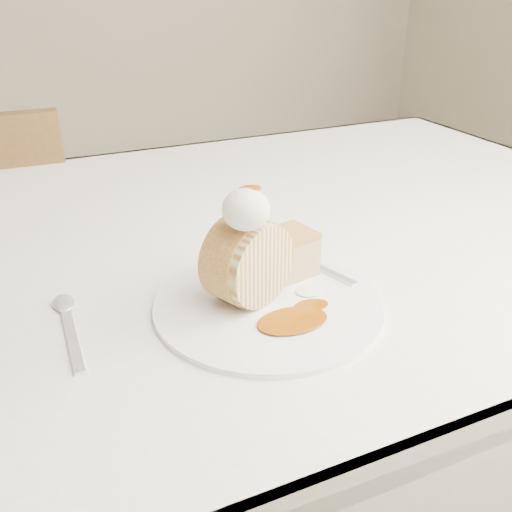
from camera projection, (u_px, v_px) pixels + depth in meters
name	position (u px, v px, depth m)	size (l,w,h in m)	color
table	(228.00, 283.00, 0.86)	(1.40, 0.90, 0.75)	white
plate	(268.00, 304.00, 0.63)	(0.25, 0.25, 0.01)	white
roulade_slice	(248.00, 261.00, 0.61)	(0.09, 0.09, 0.05)	beige
cake_chunk	(289.00, 256.00, 0.68)	(0.06, 0.05, 0.05)	tan
whipped_cream	(246.00, 209.00, 0.56)	(0.05, 0.05, 0.04)	white
caramel_drizzle	(250.00, 184.00, 0.56)	(0.02, 0.02, 0.01)	#7D3A05
caramel_pool	(292.00, 320.00, 0.59)	(0.08, 0.05, 0.00)	#7D3A05
fork	(321.00, 268.00, 0.69)	(0.02, 0.15, 0.00)	silver
spoon	(73.00, 340.00, 0.57)	(0.02, 0.14, 0.00)	silver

